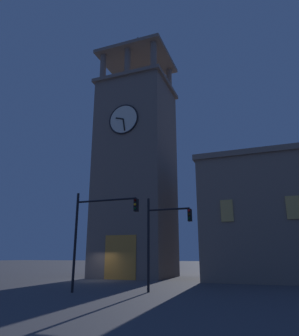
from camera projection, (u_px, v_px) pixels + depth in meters
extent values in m
plane|color=#4C4C51|center=(95.00, 281.00, 27.30)|extent=(200.00, 200.00, 0.00)
cube|color=#75665B|center=(136.00, 176.00, 34.20)|extent=(7.51, 6.86, 21.15)
cube|color=#75665B|center=(137.00, 89.00, 37.14)|extent=(8.11, 7.46, 0.40)
cylinder|color=#75665B|center=(153.00, 56.00, 34.03)|extent=(0.70, 0.70, 3.45)
cylinder|color=#75665B|center=(127.00, 62.00, 35.12)|extent=(0.70, 0.70, 3.45)
cylinder|color=#75665B|center=(103.00, 68.00, 36.21)|extent=(0.70, 0.70, 3.45)
cylinder|color=#75665B|center=(169.00, 82.00, 39.11)|extent=(0.70, 0.70, 3.45)
cylinder|color=#75665B|center=(146.00, 87.00, 40.21)|extent=(0.70, 0.70, 3.45)
cylinder|color=#75665B|center=(124.00, 91.00, 41.30)|extent=(0.70, 0.70, 3.45)
cube|color=#75665B|center=(138.00, 62.00, 38.19)|extent=(8.11, 7.46, 0.40)
cylinder|color=black|center=(138.00, 49.00, 38.70)|extent=(0.12, 0.12, 3.37)
cylinder|color=silver|center=(123.00, 119.00, 32.53)|extent=(3.20, 0.12, 3.20)
torus|color=black|center=(123.00, 119.00, 32.51)|extent=(3.36, 0.16, 3.36)
cube|color=black|center=(119.00, 118.00, 32.62)|extent=(0.88, 0.06, 0.36)
cube|color=black|center=(124.00, 125.00, 32.22)|extent=(0.32, 0.06, 1.36)
cube|color=orange|center=(121.00, 257.00, 28.83)|extent=(3.20, 0.24, 4.00)
cube|color=#E0B259|center=(293.00, 207.00, 23.88)|extent=(1.00, 0.12, 1.80)
cube|color=#E0B259|center=(227.00, 211.00, 25.62)|extent=(1.00, 0.12, 1.80)
cylinder|color=black|center=(75.00, 241.00, 19.26)|extent=(0.16, 0.16, 6.02)
cylinder|color=black|center=(106.00, 200.00, 19.21)|extent=(4.11, 0.12, 0.12)
cube|color=black|center=(136.00, 205.00, 18.39)|extent=(0.22, 0.30, 0.75)
sphere|color=#360505|center=(135.00, 200.00, 18.30)|extent=(0.16, 0.16, 0.16)
sphere|color=orange|center=(135.00, 204.00, 18.23)|extent=(0.16, 0.16, 0.16)
sphere|color=#063316|center=(135.00, 209.00, 18.16)|extent=(0.16, 0.16, 0.16)
cylinder|color=black|center=(148.00, 244.00, 19.36)|extent=(0.16, 0.16, 5.70)
cylinder|color=black|center=(168.00, 209.00, 19.45)|extent=(2.71, 0.12, 0.12)
cube|color=black|center=(190.00, 215.00, 18.87)|extent=(0.22, 0.30, 0.75)
sphere|color=red|center=(189.00, 210.00, 18.78)|extent=(0.16, 0.16, 0.16)
sphere|color=#392705|center=(189.00, 214.00, 18.71)|extent=(0.16, 0.16, 0.16)
sphere|color=#063316|center=(189.00, 219.00, 18.64)|extent=(0.16, 0.16, 0.16)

